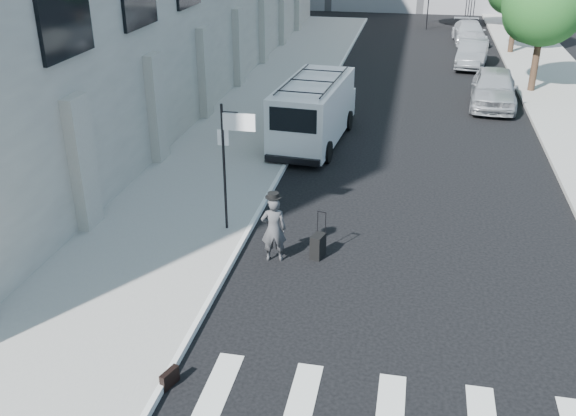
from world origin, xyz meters
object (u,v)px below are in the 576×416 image
at_px(briefcase, 170,378).
at_px(parked_car_a, 494,88).
at_px(businessman, 274,229).
at_px(suitcase, 318,246).
at_px(parked_car_b, 472,54).
at_px(parked_car_c, 469,32).
at_px(cargo_van, 314,110).

distance_m(briefcase, parked_car_a, 21.72).
bearing_deg(businessman, suitcase, -173.72).
relative_size(suitcase, parked_car_b, 0.28).
xyz_separation_m(briefcase, parked_car_c, (7.20, 35.04, 0.51)).
relative_size(cargo_van, parked_car_a, 1.31).
relative_size(businessman, parked_car_c, 0.37).
relative_size(briefcase, suitcase, 0.36).
bearing_deg(cargo_van, parked_car_b, 69.46).
height_order(suitcase, parked_car_a, parked_car_a).
xyz_separation_m(businessman, cargo_van, (-0.47, 9.14, 0.34)).
bearing_deg(parked_car_c, parked_car_b, -94.98).
bearing_deg(briefcase, cargo_van, 107.16).
bearing_deg(briefcase, businessman, 98.74).
height_order(briefcase, parked_car_b, parked_car_b).
bearing_deg(parked_car_a, briefcase, -105.77).
bearing_deg(suitcase, parked_car_a, 85.04).
bearing_deg(parked_car_a, parked_car_c, 95.53).
relative_size(briefcase, parked_car_c, 0.09).
height_order(briefcase, parked_car_a, parked_car_a).
bearing_deg(cargo_van, briefcase, -87.04).
height_order(suitcase, cargo_van, cargo_van).
relative_size(cargo_van, parked_car_c, 1.35).
distance_m(businessman, suitcase, 1.25).
distance_m(businessman, parked_car_a, 16.74).
xyz_separation_m(briefcase, suitcase, (1.96, 5.35, 0.15)).
bearing_deg(parked_car_b, suitcase, -94.91).
height_order(briefcase, cargo_van, cargo_van).
relative_size(briefcase, cargo_van, 0.07).
bearing_deg(suitcase, parked_car_b, 92.75).
xyz_separation_m(suitcase, parked_car_a, (5.53, 15.03, 0.50)).
xyz_separation_m(cargo_van, parked_car_a, (7.07, 6.24, -0.38)).
relative_size(businessman, briefcase, 3.95).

